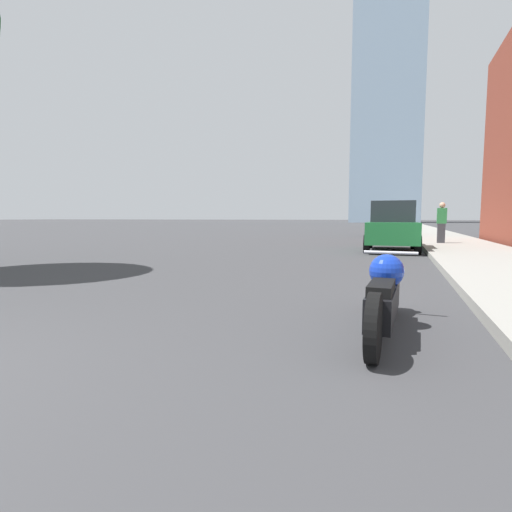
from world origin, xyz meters
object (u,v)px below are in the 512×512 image
at_px(parked_car_silver, 393,221).
at_px(parked_car_green, 392,227).
at_px(pedestrian, 442,222).
at_px(parked_car_yellow, 392,221).
at_px(parked_car_black, 388,223).
at_px(motorcycle, 384,295).

bearing_deg(parked_car_silver, parked_car_green, -89.85).
bearing_deg(pedestrian, parked_car_yellow, 93.86).
height_order(parked_car_green, parked_car_silver, parked_car_green).
bearing_deg(parked_car_green, parked_car_silver, 89.34).
bearing_deg(parked_car_yellow, parked_car_green, -93.65).
xyz_separation_m(parked_car_silver, parked_car_yellow, (-0.20, 12.82, -0.02)).
xyz_separation_m(parked_car_black, parked_car_yellow, (0.03, 23.55, -0.02)).
relative_size(parked_car_yellow, pedestrian, 2.70).
distance_m(motorcycle, parked_car_silver, 33.07).
relative_size(parked_car_black, parked_car_yellow, 1.00).
xyz_separation_m(parked_car_green, parked_car_silver, (-0.11, 22.43, -0.02)).
bearing_deg(parked_car_black, pedestrian, -81.29).
xyz_separation_m(parked_car_black, parked_car_silver, (0.23, 10.73, -0.01)).
xyz_separation_m(parked_car_yellow, pedestrian, (2.18, -32.33, 0.17)).
height_order(parked_car_green, parked_car_yellow, parked_car_green).
bearing_deg(parked_car_green, parked_car_yellow, 89.57).
height_order(motorcycle, parked_car_silver, parked_car_silver).
height_order(motorcycle, parked_car_green, parked_car_green).
bearing_deg(parked_car_yellow, motorcycle, -93.72).
relative_size(motorcycle, parked_car_black, 0.55).
bearing_deg(parked_car_black, parked_car_silver, 83.40).
bearing_deg(parked_car_green, parked_car_black, 90.71).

